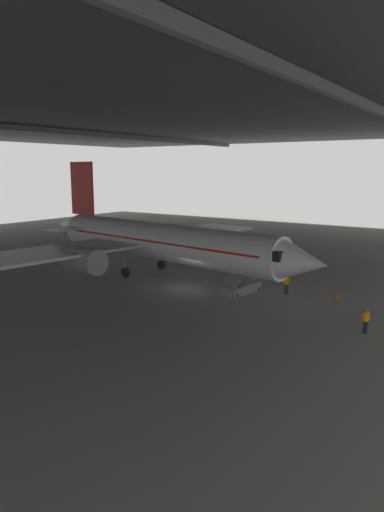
# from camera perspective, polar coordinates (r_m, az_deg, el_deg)

# --- Properties ---
(ground_plane) EXTENTS (110.00, 110.00, 0.00)m
(ground_plane) POSITION_cam_1_polar(r_m,az_deg,el_deg) (39.50, 0.28, -3.89)
(ground_plane) COLOR gray
(hangar_structure) EXTENTS (121.00, 99.00, 16.46)m
(hangar_structure) POSITION_cam_1_polar(r_m,az_deg,el_deg) (47.67, -14.28, 17.43)
(hangar_structure) COLOR #4C4F54
(hangar_structure) RESTS_ON ground_plane
(airplane_main) EXTENTS (32.52, 33.42, 10.60)m
(airplane_main) POSITION_cam_1_polar(r_m,az_deg,el_deg) (43.37, -4.26, 1.81)
(airplane_main) COLOR white
(airplane_main) RESTS_ON ground_plane
(boarding_stairs) EXTENTS (4.17, 1.98, 4.48)m
(boarding_stairs) POSITION_cam_1_polar(r_m,az_deg,el_deg) (38.21, 6.07, -3.34)
(boarding_stairs) COLOR slate
(boarding_stairs) RESTS_ON ground_plane
(crew_worker_near_nose) EXTENTS (0.44, 0.40, 1.56)m
(crew_worker_near_nose) POSITION_cam_1_polar(r_m,az_deg,el_deg) (30.44, 20.37, -7.25)
(crew_worker_near_nose) COLOR #232838
(crew_worker_near_nose) RESTS_ON ground_plane
(crew_worker_by_stairs) EXTENTS (0.23, 0.55, 1.60)m
(crew_worker_by_stairs) POSITION_cam_1_polar(r_m,az_deg,el_deg) (38.09, 11.42, -3.25)
(crew_worker_by_stairs) COLOR #232838
(crew_worker_by_stairs) RESTS_ON ground_plane
(traffic_cone_orange) EXTENTS (0.36, 0.36, 0.60)m
(traffic_cone_orange) POSITION_cam_1_polar(r_m,az_deg,el_deg) (37.07, 17.28, -4.88)
(traffic_cone_orange) COLOR black
(traffic_cone_orange) RESTS_ON ground_plane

